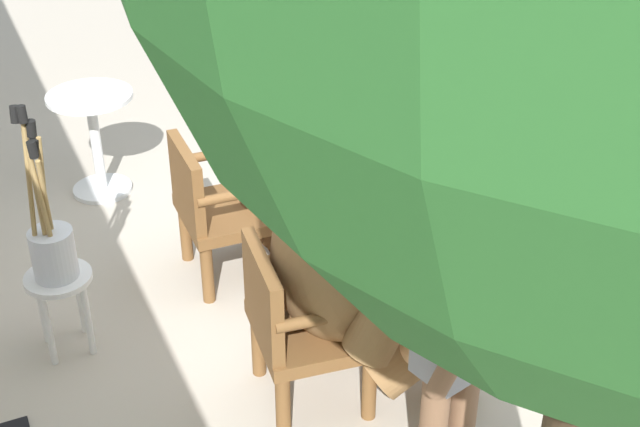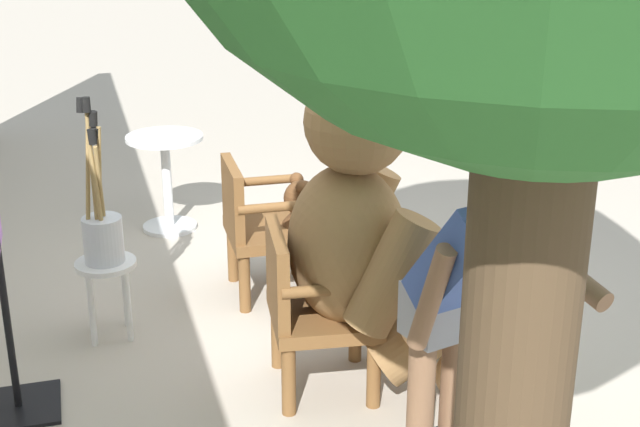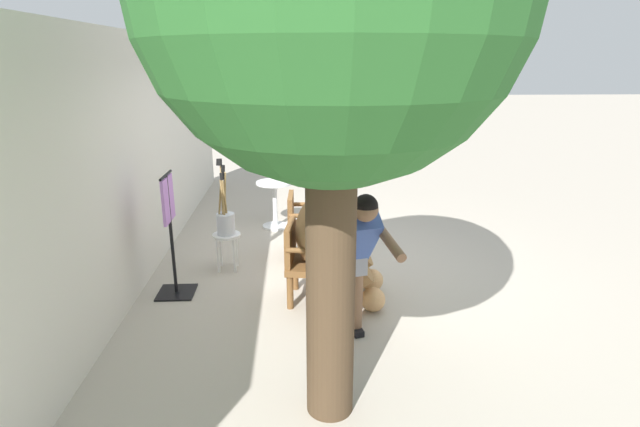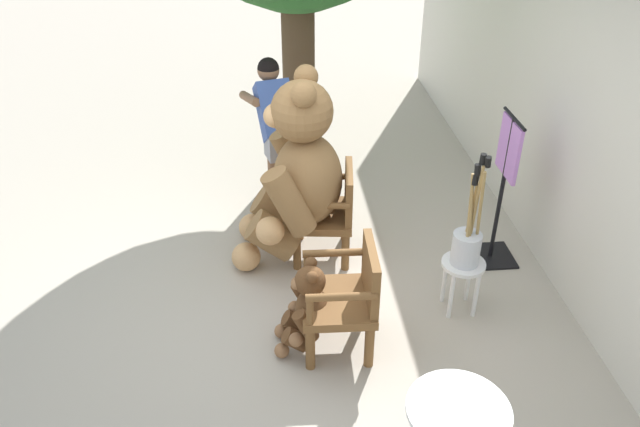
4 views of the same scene
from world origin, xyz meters
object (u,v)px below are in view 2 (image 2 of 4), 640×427
at_px(wooden_chair_right, 261,224).
at_px(brush_bucket, 102,227).
at_px(teddy_bear_small, 305,234).
at_px(clothing_display_stand, 1,276).
at_px(round_side_table, 166,171).
at_px(teddy_bear_large, 366,232).
at_px(white_stool, 107,278).
at_px(wooden_chair_left, 312,305).
at_px(person_visitor, 466,291).

xyz_separation_m(wooden_chair_right, brush_bucket, (-0.31, 0.96, 0.20)).
height_order(teddy_bear_small, clothing_display_stand, clothing_display_stand).
xyz_separation_m(teddy_bear_small, round_side_table, (1.28, 0.71, 0.08)).
bearing_deg(teddy_bear_small, round_side_table, 28.83).
relative_size(wooden_chair_right, teddy_bear_large, 0.50).
distance_m(teddy_bear_large, clothing_display_stand, 1.74).
distance_m(white_stool, round_side_table, 1.68).
xyz_separation_m(wooden_chair_right, round_side_table, (1.28, 0.42, -0.01)).
bearing_deg(teddy_bear_large, wooden_chair_left, 86.13).
distance_m(person_visitor, brush_bucket, 2.21).
bearing_deg(person_visitor, brush_bucket, 38.18).
bearing_deg(round_side_table, wooden_chair_right, -161.66).
distance_m(wooden_chair_right, brush_bucket, 1.03).
xyz_separation_m(wooden_chair_right, person_visitor, (-2.04, -0.40, 0.43)).
height_order(wooden_chair_left, white_stool, wooden_chair_left).
bearing_deg(round_side_table, brush_bucket, 161.46).
height_order(wooden_chair_right, person_visitor, person_visitor).
xyz_separation_m(teddy_bear_small, brush_bucket, (-0.31, 1.24, 0.30)).
relative_size(teddy_bear_large, round_side_table, 2.37).
distance_m(brush_bucket, clothing_display_stand, 0.82).
relative_size(teddy_bear_small, white_stool, 1.63).
height_order(person_visitor, round_side_table, person_visitor).
xyz_separation_m(teddy_bear_small, clothing_display_stand, (-0.96, 1.73, 0.35)).
relative_size(wooden_chair_left, teddy_bear_small, 1.15).
bearing_deg(wooden_chair_right, teddy_bear_large, -166.98).
bearing_deg(wooden_chair_left, person_visitor, -155.34).
xyz_separation_m(brush_bucket, clothing_display_stand, (-0.65, 0.49, 0.06)).
bearing_deg(teddy_bear_large, clothing_display_stand, 82.83).
relative_size(white_stool, clothing_display_stand, 0.34).
bearing_deg(round_side_table, white_stool, 161.55).
bearing_deg(teddy_bear_small, white_stool, 103.90).
height_order(teddy_bear_small, round_side_table, teddy_bear_small).
xyz_separation_m(white_stool, round_side_table, (1.59, -0.53, 0.09)).
height_order(teddy_bear_small, white_stool, teddy_bear_small).
distance_m(teddy_bear_large, round_side_table, 2.59).
height_order(teddy_bear_small, brush_bucket, brush_bucket).
distance_m(wooden_chair_left, wooden_chair_right, 1.16).
distance_m(person_visitor, clothing_display_stand, 2.15).
relative_size(round_side_table, clothing_display_stand, 0.53).
height_order(teddy_bear_large, clothing_display_stand, teddy_bear_large).
xyz_separation_m(round_side_table, clothing_display_stand, (-2.24, 1.02, 0.27)).
height_order(person_visitor, white_stool, person_visitor).
xyz_separation_m(wooden_chair_right, clothing_display_stand, (-0.96, 1.45, 0.26)).
bearing_deg(brush_bucket, wooden_chair_right, -72.09).
bearing_deg(brush_bucket, person_visitor, -141.82).
relative_size(wooden_chair_left, clothing_display_stand, 0.63).
height_order(wooden_chair_right, clothing_display_stand, clothing_display_stand).
bearing_deg(clothing_display_stand, wooden_chair_right, -56.34).
height_order(wooden_chair_left, person_visitor, person_visitor).
height_order(wooden_chair_right, brush_bucket, brush_bucket).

